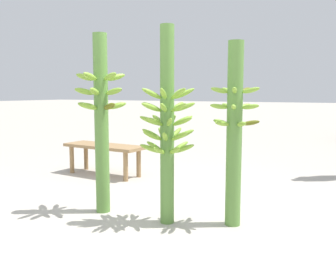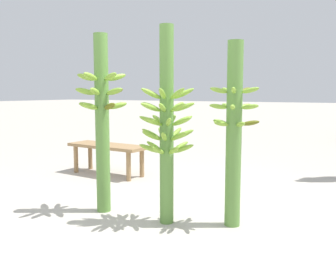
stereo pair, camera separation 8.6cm
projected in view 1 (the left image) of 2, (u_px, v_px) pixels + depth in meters
ground_plane at (154, 224)px, 3.19m from camera, size 80.00×80.00×0.00m
banana_stalk_left at (101, 118)px, 3.42m from camera, size 0.48×0.48×1.64m
banana_stalk_center at (167, 125)px, 3.13m from camera, size 0.48×0.48×1.67m
banana_stalk_right at (234, 132)px, 3.08m from camera, size 0.42×0.41×1.53m
market_bench at (104, 150)px, 5.04m from camera, size 1.17×0.45×0.41m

